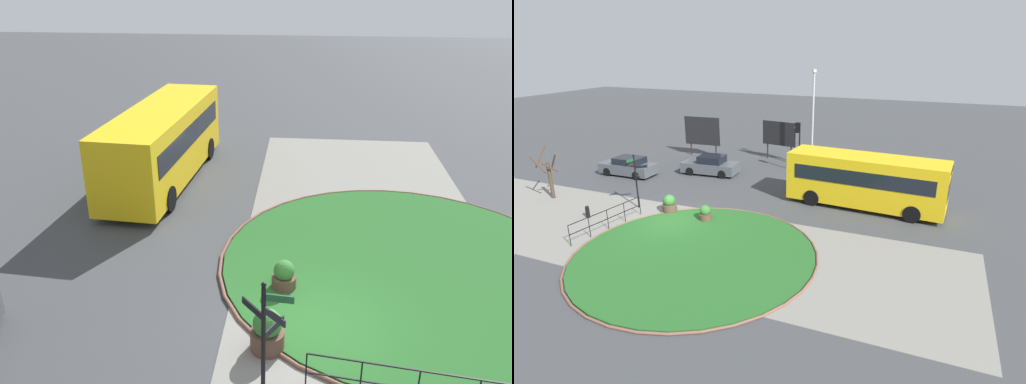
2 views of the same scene
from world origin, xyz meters
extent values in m
plane|color=#3D3F42|center=(0.00, 0.00, 0.00)|extent=(120.00, 120.00, 0.00)
cube|color=gray|center=(0.00, -1.82, 0.01)|extent=(32.00, 8.36, 0.02)
cylinder|color=#235B23|center=(3.30, -2.81, 0.05)|extent=(11.40, 11.40, 0.10)
torus|color=brown|center=(3.30, -2.81, 0.06)|extent=(11.71, 11.71, 0.11)
cylinder|color=black|center=(-3.12, 1.10, 1.64)|extent=(0.09, 0.09, 3.28)
sphere|color=black|center=(-3.12, 1.10, 3.33)|extent=(0.10, 0.10, 0.10)
cube|color=#195128|center=(-3.15, 0.80, 3.06)|extent=(0.09, 0.53, 0.15)
cube|color=black|center=(-3.34, 0.88, 2.78)|extent=(0.40, 0.42, 0.15)
cube|color=black|center=(-2.83, 1.35, 2.59)|extent=(0.54, 0.46, 0.15)
cube|color=black|center=(-2.79, 0.91, 2.13)|extent=(0.60, 0.36, 0.15)
cube|color=black|center=(-2.60, -2.06, 1.12)|extent=(0.61, 4.61, 0.03)
cylinder|color=black|center=(-2.31, 0.24, 0.56)|extent=(0.04, 0.04, 1.12)
cylinder|color=black|center=(-2.46, -0.91, 0.56)|extent=(0.04, 0.04, 1.12)
cube|color=yellow|center=(9.60, 6.46, 1.73)|extent=(9.50, 3.22, 2.92)
cube|color=black|center=(9.69, 7.73, 2.14)|extent=(8.20, 0.63, 0.88)
cube|color=black|center=(9.50, 5.18, 2.14)|extent=(8.20, 0.63, 0.88)
cube|color=black|center=(14.27, 6.11, 1.88)|extent=(0.17, 2.07, 1.10)
cube|color=black|center=(14.27, 6.11, 2.97)|extent=(0.12, 1.39, 0.28)
cylinder|color=black|center=(12.67, 7.40, 0.50)|extent=(1.02, 0.37, 1.00)
cylinder|color=black|center=(12.49, 5.07, 0.50)|extent=(1.02, 0.37, 1.00)
cylinder|color=black|center=(6.70, 7.84, 0.50)|extent=(1.02, 0.37, 1.00)
cylinder|color=black|center=(6.53, 5.52, 0.50)|extent=(1.02, 0.37, 1.00)
cylinder|color=brown|center=(-0.93, 1.18, 0.27)|extent=(0.84, 0.84, 0.53)
sphere|color=#33702D|center=(-0.93, 1.18, 0.76)|extent=(0.72, 0.72, 0.72)
cylinder|color=brown|center=(1.67, 0.91, 0.22)|extent=(0.71, 0.71, 0.45)
sphere|color=#33702D|center=(1.67, 0.91, 0.64)|extent=(0.61, 0.61, 0.61)
camera|label=1|loc=(-11.17, 0.45, 8.71)|focal=36.83mm
camera|label=2|loc=(13.23, -17.80, 9.50)|focal=29.17mm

